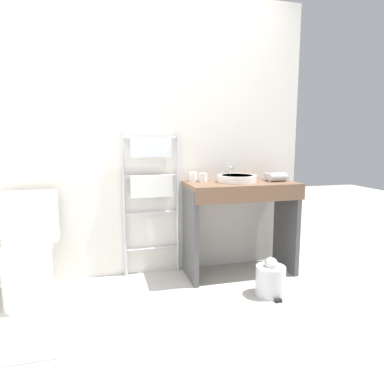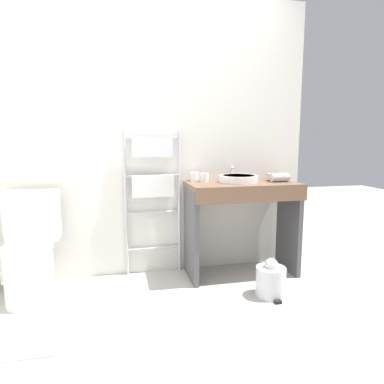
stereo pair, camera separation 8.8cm
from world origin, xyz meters
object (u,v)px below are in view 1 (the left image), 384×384
object	(u,v)px
toilet	(29,255)
cup_near_wall	(193,177)
trash_bin	(270,279)
hair_dryer	(277,177)
towel_radiator	(151,179)
cup_near_edge	(203,177)
sink_basin	(237,178)

from	to	relation	value
toilet	cup_near_wall	world-z (taller)	cup_near_wall
cup_near_wall	trash_bin	world-z (taller)	cup_near_wall
hair_dryer	towel_radiator	bearing A→B (deg)	169.19
toilet	cup_near_wall	bearing A→B (deg)	11.15
toilet	cup_near_edge	world-z (taller)	cup_near_edge
trash_bin	towel_radiator	bearing A→B (deg)	141.29
towel_radiator	toilet	bearing A→B (deg)	-163.59
trash_bin	sink_basin	bearing A→B (deg)	100.69
hair_dryer	sink_basin	bearing A→B (deg)	172.86
toilet	trash_bin	bearing A→B (deg)	-11.88
toilet	towel_radiator	distance (m)	1.12
cup_near_wall	cup_near_edge	distance (m)	0.10
sink_basin	towel_radiator	bearing A→B (deg)	167.37
cup_near_wall	trash_bin	distance (m)	1.08
toilet	cup_near_wall	distance (m)	1.45
cup_near_edge	hair_dryer	bearing A→B (deg)	-11.56
toilet	hair_dryer	bearing A→B (deg)	2.07
hair_dryer	trash_bin	size ratio (longest dim) A/B	0.68
sink_basin	hair_dryer	xyz separation A→B (m)	(0.37, -0.05, 0.01)
cup_near_edge	hair_dryer	world-z (taller)	same
cup_near_edge	toilet	bearing A→B (deg)	-171.64
hair_dryer	trash_bin	world-z (taller)	hair_dryer
sink_basin	hair_dryer	bearing A→B (deg)	-7.14
cup_near_wall	towel_radiator	bearing A→B (deg)	176.63
trash_bin	toilet	bearing A→B (deg)	168.12
towel_radiator	cup_near_edge	world-z (taller)	towel_radiator
cup_near_edge	towel_radiator	bearing A→B (deg)	170.27
toilet	cup_near_wall	xyz separation A→B (m)	(1.33, 0.26, 0.52)
cup_near_wall	sink_basin	bearing A→B (deg)	-21.37
trash_bin	cup_near_wall	bearing A→B (deg)	125.56
toilet	cup_near_edge	xyz separation A→B (m)	(1.41, 0.21, 0.51)
toilet	trash_bin	size ratio (longest dim) A/B	2.70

